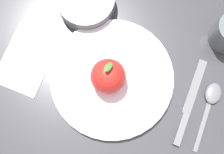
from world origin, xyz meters
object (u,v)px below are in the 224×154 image
at_px(knife, 188,109).
at_px(apple, 108,77).
at_px(dinner_plate, 112,78).
at_px(side_bowl, 86,1).
at_px(linen_napkin, 27,59).
at_px(spoon, 211,99).

bearing_deg(knife, apple, 77.27).
relative_size(apple, knife, 0.44).
xyz_separation_m(dinner_plate, knife, (-0.05, -0.17, -0.01)).
relative_size(side_bowl, linen_napkin, 0.89).
height_order(dinner_plate, linen_napkin, dinner_plate).
relative_size(dinner_plate, side_bowl, 2.05).
relative_size(apple, linen_napkin, 0.59).
xyz_separation_m(apple, spoon, (-0.01, -0.23, -0.05)).
bearing_deg(apple, spoon, -92.75).
bearing_deg(linen_napkin, side_bowl, -38.75).
relative_size(dinner_plate, linen_napkin, 1.82).
relative_size(dinner_plate, knife, 1.37).
bearing_deg(dinner_plate, side_bowl, 25.49).
xyz_separation_m(spoon, linen_napkin, (0.04, 0.41, -0.00)).
bearing_deg(spoon, side_bowl, 58.22).
xyz_separation_m(apple, linen_napkin, (0.03, 0.19, -0.05)).
bearing_deg(side_bowl, spoon, -121.78).
bearing_deg(dinner_plate, knife, -105.74).
bearing_deg(apple, linen_napkin, 81.43).
relative_size(side_bowl, spoon, 0.82).
height_order(side_bowl, linen_napkin, side_bowl).
xyz_separation_m(dinner_plate, apple, (-0.01, 0.01, 0.04)).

